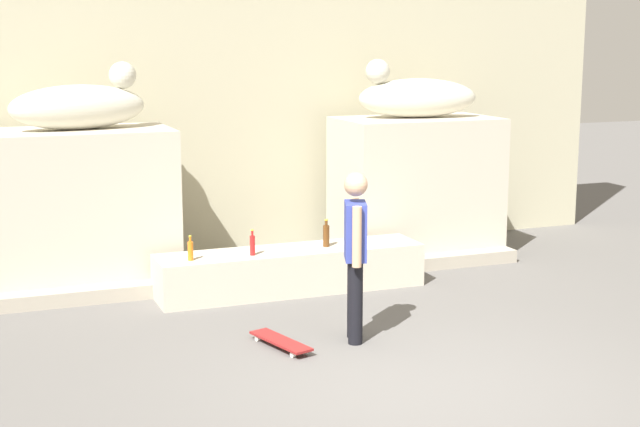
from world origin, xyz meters
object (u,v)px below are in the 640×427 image
(statue_reclining_right, at_px, (415,96))
(bottle_red, at_px, (252,245))
(statue_reclining_left, at_px, (81,105))
(skater, at_px, (355,249))
(bottle_orange, at_px, (190,250))
(skateboard, at_px, (281,341))
(bottle_brown, at_px, (326,235))

(statue_reclining_right, distance_m, bottle_red, 3.33)
(statue_reclining_right, bearing_deg, statue_reclining_left, 10.42)
(skater, relative_size, bottle_red, 5.62)
(bottle_red, bearing_deg, skater, -74.89)
(statue_reclining_right, bearing_deg, bottle_orange, 30.84)
(bottle_orange, relative_size, bottle_red, 0.95)
(skateboard, bearing_deg, statue_reclining_right, 120.04)
(bottle_orange, bearing_deg, skateboard, -75.74)
(skater, bearing_deg, statue_reclining_left, -125.30)
(statue_reclining_right, height_order, skateboard, statue_reclining_right)
(bottle_brown, relative_size, bottle_red, 1.10)
(statue_reclining_left, height_order, bottle_red, statue_reclining_left)
(bottle_orange, bearing_deg, bottle_brown, 3.52)
(skater, bearing_deg, bottle_brown, -173.74)
(bottle_brown, height_order, bottle_red, bottle_brown)
(statue_reclining_left, height_order, skateboard, statue_reclining_left)
(bottle_orange, bearing_deg, statue_reclining_right, 20.42)
(bottle_orange, distance_m, bottle_red, 0.71)
(statue_reclining_left, relative_size, statue_reclining_right, 1.00)
(skater, xyz_separation_m, bottle_orange, (-1.20, 1.81, -0.30))
(skateboard, xyz_separation_m, bottle_orange, (-0.45, 1.76, 0.55))
(bottle_orange, bearing_deg, skater, -56.51)
(bottle_brown, xyz_separation_m, bottle_red, (-0.94, -0.11, -0.01))
(statue_reclining_left, distance_m, skater, 3.95)
(bottle_orange, height_order, bottle_red, bottle_red)
(statue_reclining_left, xyz_separation_m, bottle_brown, (2.61, -1.16, -1.52))
(skater, height_order, bottle_brown, skater)
(skater, height_order, skateboard, skater)
(skater, relative_size, bottle_brown, 5.11)
(skateboard, xyz_separation_m, bottle_brown, (1.21, 1.86, 0.58))
(statue_reclining_right, relative_size, skater, 1.00)
(statue_reclining_left, distance_m, skateboard, 3.93)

